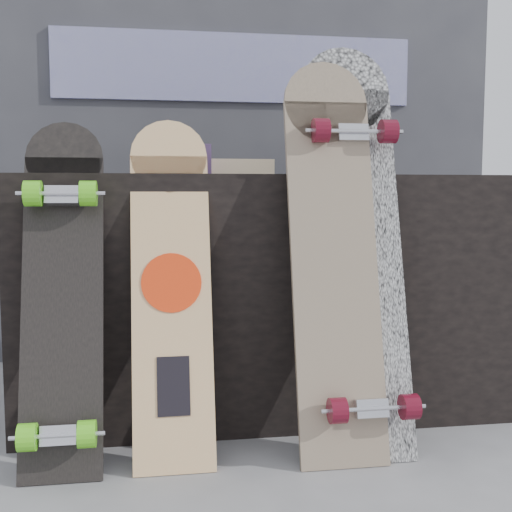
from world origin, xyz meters
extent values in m
plane|color=slate|center=(0.00, 0.00, 0.00)|extent=(60.00, 60.00, 0.00)
cube|color=black|center=(0.00, 0.50, 0.40)|extent=(1.60, 0.60, 0.80)
cube|color=#37373C|center=(0.00, 1.35, 1.10)|extent=(2.40, 0.20, 2.20)
cube|color=navy|center=(0.00, 1.24, 1.30)|extent=(1.60, 0.02, 0.30)
cube|color=#633D7D|center=(-0.28, 0.46, 0.85)|extent=(0.18, 0.12, 0.10)
cube|color=#633D7D|center=(0.34, 0.45, 0.86)|extent=(0.14, 0.14, 0.12)
cube|color=#D1B78C|center=(-0.07, 0.57, 0.83)|extent=(0.22, 0.10, 0.06)
cube|color=beige|center=(-0.33, 0.11, 0.42)|extent=(0.22, 0.27, 0.85)
cylinder|color=beige|center=(-0.33, 0.24, 0.85)|extent=(0.22, 0.08, 0.22)
cylinder|color=#EF360F|center=(-0.33, 0.12, 0.50)|extent=(0.17, 0.05, 0.16)
cube|color=black|center=(-0.33, 0.04, 0.22)|extent=(0.09, 0.05, 0.15)
cube|color=beige|center=(0.13, 0.08, 0.50)|extent=(0.25, 0.27, 1.01)
cylinder|color=beige|center=(0.13, 0.21, 1.01)|extent=(0.25, 0.08, 0.25)
cube|color=white|center=(0.21, 0.11, 0.53)|extent=(0.27, 0.30, 1.06)
cylinder|color=white|center=(0.21, 0.25, 1.05)|extent=(0.27, 0.09, 0.27)
cube|color=silver|center=(0.21, -0.03, 0.16)|extent=(0.09, 0.04, 0.06)
cylinder|color=#550C1B|center=(0.11, -0.05, 0.16)|extent=(0.04, 0.07, 0.07)
cylinder|color=#550C1B|center=(0.31, -0.05, 0.16)|extent=(0.05, 0.07, 0.07)
cube|color=silver|center=(0.21, 0.17, 0.92)|extent=(0.09, 0.04, 0.06)
cylinder|color=#550C1B|center=(0.11, 0.15, 0.92)|extent=(0.04, 0.07, 0.07)
cylinder|color=#550C1B|center=(0.31, 0.15, 0.92)|extent=(0.05, 0.07, 0.07)
cube|color=black|center=(-0.62, 0.11, 0.42)|extent=(0.21, 0.28, 0.85)
cylinder|color=black|center=(-0.62, 0.24, 0.84)|extent=(0.21, 0.08, 0.21)
cube|color=silver|center=(-0.62, -0.03, 0.13)|extent=(0.09, 0.04, 0.06)
cylinder|color=#5CD31D|center=(-0.69, -0.05, 0.14)|extent=(0.04, 0.07, 0.07)
cylinder|color=#5CD31D|center=(-0.55, -0.05, 0.14)|extent=(0.04, 0.07, 0.07)
cube|color=silver|center=(-0.62, 0.16, 0.74)|extent=(0.09, 0.04, 0.06)
cylinder|color=#5CD31D|center=(-0.69, 0.14, 0.74)|extent=(0.04, 0.07, 0.07)
cylinder|color=#5CD31D|center=(-0.55, 0.14, 0.74)|extent=(0.04, 0.07, 0.07)
camera|label=1|loc=(-0.37, -1.66, 0.74)|focal=45.00mm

